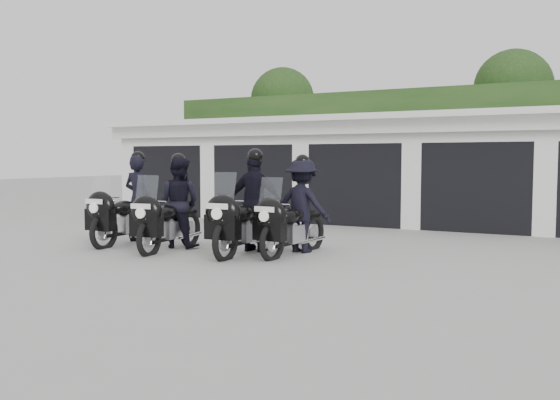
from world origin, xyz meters
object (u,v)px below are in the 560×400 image
at_px(police_bike_a, 129,206).
at_px(police_bike_b, 174,207).
at_px(police_bike_d, 298,210).
at_px(police_bike_c, 250,207).

relative_size(police_bike_a, police_bike_b, 1.03).
xyz_separation_m(police_bike_a, police_bike_d, (3.75, 0.46, 0.02)).
bearing_deg(police_bike_d, police_bike_c, -151.09).
distance_m(police_bike_c, police_bike_d, 0.91).
bearing_deg(police_bike_d, police_bike_a, -167.55).
relative_size(police_bike_c, police_bike_d, 1.06).
height_order(police_bike_b, police_bike_d, police_bike_b).
relative_size(police_bike_a, police_bike_c, 0.98).
distance_m(police_bike_a, police_bike_c, 2.92).
relative_size(police_bike_b, police_bike_c, 0.96).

